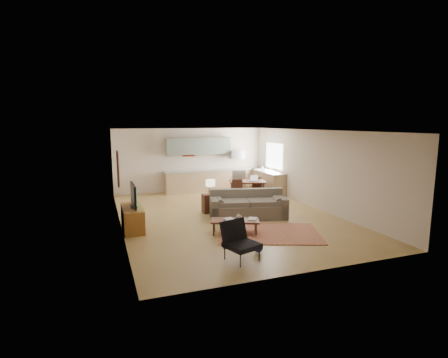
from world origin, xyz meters
name	(u,v)px	position (x,y,z in m)	size (l,w,h in m)	color
room	(227,174)	(0.00, 0.00, 1.35)	(9.00, 9.00, 9.00)	olive
kitchen_counter_back	(213,180)	(0.90, 4.18, 0.46)	(4.26, 0.64, 0.92)	tan
kitchen_counter_right	(267,182)	(2.93, 3.00, 0.46)	(0.64, 2.26, 0.92)	tan
kitchen_range	(236,179)	(2.00, 4.18, 0.45)	(0.62, 0.62, 0.90)	#A5A8AD
kitchen_microwave	(236,154)	(2.00, 4.20, 1.55)	(0.62, 0.40, 0.35)	#A5A8AD
upper_cabinets	(198,146)	(0.30, 4.33, 1.95)	(2.80, 0.34, 0.70)	slate
window_right	(274,156)	(3.23, 3.00, 1.55)	(0.02, 1.40, 1.05)	white
wall_art_left	(118,169)	(-3.21, 0.90, 1.55)	(0.06, 0.42, 1.10)	brown
triptych	(189,151)	(-0.10, 4.47, 1.75)	(1.70, 0.04, 0.50)	beige
rug	(269,233)	(0.43, -2.02, 0.01)	(2.67, 1.85, 0.02)	maroon
sofa	(248,204)	(0.55, -0.39, 0.43)	(2.45, 1.07, 0.85)	brown
coffee_table	(235,227)	(-0.43, -1.74, 0.19)	(1.28, 0.51, 0.39)	#4E2717
book_a	(225,220)	(-0.69, -1.69, 0.40)	(0.26, 0.33, 0.03)	maroon
book_b	(248,219)	(-0.06, -1.77, 0.39)	(0.36, 0.39, 0.02)	navy
vase	(239,216)	(-0.32, -1.73, 0.47)	(0.21, 0.21, 0.18)	black
armchair	(242,242)	(-0.96, -3.49, 0.42)	(0.74, 0.74, 0.85)	black
tv_credenza	(132,218)	(-2.96, -0.41, 0.32)	(0.53, 1.39, 0.64)	brown
tv	(133,195)	(-2.91, -0.41, 0.96)	(0.11, 1.07, 0.64)	black
console_table	(211,203)	(-0.36, 0.62, 0.31)	(0.53, 0.35, 0.62)	#331710
table_lamp	(210,187)	(-0.36, 0.62, 0.87)	(0.30, 0.30, 0.50)	beige
dining_table	(247,190)	(1.65, 2.19, 0.35)	(1.38, 0.79, 0.70)	#331710
dining_chair_near	(238,191)	(1.08, 1.75, 0.42)	(0.40, 0.42, 0.83)	#331710
dining_chair_far	(256,186)	(2.23, 2.63, 0.39)	(0.37, 0.39, 0.77)	#331710
laptop	(255,178)	(1.93, 2.10, 0.81)	(0.29, 0.22, 0.22)	#A5A8AD
soap_bottle	(262,168)	(2.83, 3.28, 1.02)	(0.10, 0.10, 0.19)	beige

